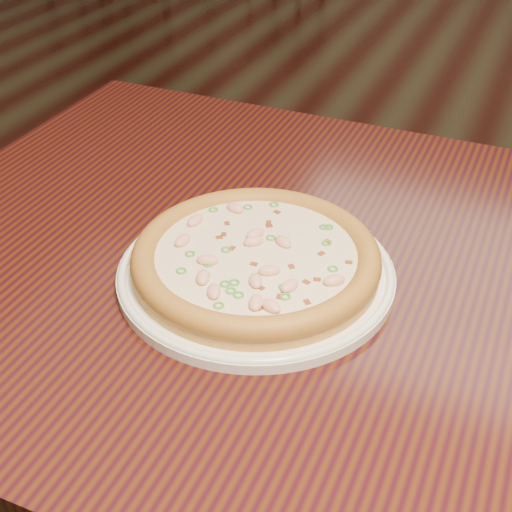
% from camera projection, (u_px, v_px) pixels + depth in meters
% --- Properties ---
extents(ground, '(9.00, 9.00, 0.00)m').
position_uv_depth(ground, '(274.00, 382.00, 1.72)').
color(ground, black).
extents(hero_table, '(1.20, 0.80, 0.75)m').
position_uv_depth(hero_table, '(363.00, 344.00, 0.86)').
color(hero_table, black).
rests_on(hero_table, ground).
extents(plate, '(0.31, 0.31, 0.02)m').
position_uv_depth(plate, '(256.00, 271.00, 0.80)').
color(plate, white).
rests_on(plate, hero_table).
extents(pizza, '(0.28, 0.28, 0.03)m').
position_uv_depth(pizza, '(256.00, 258.00, 0.79)').
color(pizza, gold).
rests_on(pizza, plate).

